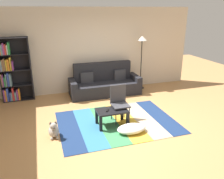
# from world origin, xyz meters

# --- Properties ---
(ground_plane) EXTENTS (14.00, 14.00, 0.00)m
(ground_plane) POSITION_xyz_m (0.00, 0.00, 0.00)
(ground_plane) COLOR #B27F4C
(back_wall) EXTENTS (6.80, 0.10, 2.70)m
(back_wall) POSITION_xyz_m (0.00, 2.55, 1.35)
(back_wall) COLOR beige
(back_wall) RESTS_ON ground_plane
(rug) EXTENTS (2.81, 2.04, 0.01)m
(rug) POSITION_xyz_m (-0.09, -0.02, 0.00)
(rug) COLOR navy
(rug) RESTS_ON ground_plane
(couch) EXTENTS (2.26, 0.80, 1.00)m
(couch) POSITION_xyz_m (0.18, 2.02, 0.34)
(couch) COLOR black
(couch) RESTS_ON ground_plane
(bookshelf) EXTENTS (0.90, 0.28, 1.89)m
(bookshelf) POSITION_xyz_m (-2.57, 2.31, 0.89)
(bookshelf) COLOR black
(bookshelf) RESTS_ON ground_plane
(coffee_table) EXTENTS (0.73, 0.46, 0.39)m
(coffee_table) POSITION_xyz_m (-0.25, -0.12, 0.32)
(coffee_table) COLOR black
(coffee_table) RESTS_ON rug
(pouf) EXTENTS (0.66, 0.40, 0.18)m
(pouf) POSITION_xyz_m (0.06, -0.58, 0.10)
(pouf) COLOR white
(pouf) RESTS_ON rug
(dog) EXTENTS (0.22, 0.35, 0.40)m
(dog) POSITION_xyz_m (-1.61, -0.24, 0.16)
(dog) COLOR #9E998E
(dog) RESTS_ON ground_plane
(standing_lamp) EXTENTS (0.32, 0.32, 1.80)m
(standing_lamp) POSITION_xyz_m (1.53, 2.18, 1.50)
(standing_lamp) COLOR black
(standing_lamp) RESTS_ON ground_plane
(tv_remote) EXTENTS (0.11, 0.15, 0.02)m
(tv_remote) POSITION_xyz_m (-0.36, -0.12, 0.41)
(tv_remote) COLOR black
(tv_remote) RESTS_ON coffee_table
(folding_chair) EXTENTS (0.40, 0.40, 0.90)m
(folding_chair) POSITION_xyz_m (0.00, 0.09, 0.53)
(folding_chair) COLOR #38383D
(folding_chair) RESTS_ON ground_plane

